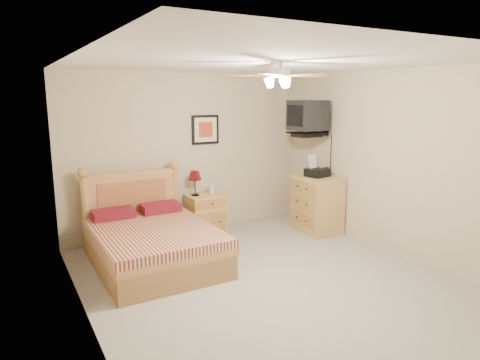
# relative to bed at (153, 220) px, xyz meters

# --- Properties ---
(floor) EXTENTS (4.50, 4.50, 0.00)m
(floor) POSITION_rel_bed_xyz_m (0.99, -1.12, -0.60)
(floor) COLOR gray
(floor) RESTS_ON ground
(ceiling) EXTENTS (4.00, 4.50, 0.04)m
(ceiling) POSITION_rel_bed_xyz_m (0.99, -1.12, 1.90)
(ceiling) COLOR white
(ceiling) RESTS_ON ground
(wall_back) EXTENTS (4.00, 0.04, 2.50)m
(wall_back) POSITION_rel_bed_xyz_m (0.99, 1.13, 0.65)
(wall_back) COLOR tan
(wall_back) RESTS_ON ground
(wall_front) EXTENTS (4.00, 0.04, 2.50)m
(wall_front) POSITION_rel_bed_xyz_m (0.99, -3.37, 0.65)
(wall_front) COLOR tan
(wall_front) RESTS_ON ground
(wall_left) EXTENTS (0.04, 4.50, 2.50)m
(wall_left) POSITION_rel_bed_xyz_m (-1.01, -1.12, 0.65)
(wall_left) COLOR tan
(wall_left) RESTS_ON ground
(wall_right) EXTENTS (0.04, 4.50, 2.50)m
(wall_right) POSITION_rel_bed_xyz_m (2.99, -1.12, 0.65)
(wall_right) COLOR tan
(wall_right) RESTS_ON ground
(bed) EXTENTS (1.42, 1.86, 1.20)m
(bed) POSITION_rel_bed_xyz_m (0.00, 0.00, 0.00)
(bed) COLOR #AD7B3F
(bed) RESTS_ON ground
(nightstand) EXTENTS (0.59, 0.45, 0.62)m
(nightstand) POSITION_rel_bed_xyz_m (1.14, 0.88, -0.29)
(nightstand) COLOR #B68A43
(nightstand) RESTS_ON ground
(table_lamp) EXTENTS (0.26, 0.26, 0.39)m
(table_lamp) POSITION_rel_bed_xyz_m (0.99, 0.93, 0.21)
(table_lamp) COLOR #5E0E12
(table_lamp) RESTS_ON nightstand
(lotion_bottle) EXTENTS (0.11, 0.11, 0.21)m
(lotion_bottle) POSITION_rel_bed_xyz_m (1.25, 0.88, 0.12)
(lotion_bottle) COLOR silver
(lotion_bottle) RESTS_ON nightstand
(framed_picture) EXTENTS (0.46, 0.04, 0.46)m
(framed_picture) POSITION_rel_bed_xyz_m (1.26, 1.11, 1.02)
(framed_picture) COLOR black
(framed_picture) RESTS_ON wall_back
(dresser) EXTENTS (0.58, 0.80, 0.90)m
(dresser) POSITION_rel_bed_xyz_m (2.72, 0.08, -0.15)
(dresser) COLOR #AA834B
(dresser) RESTS_ON ground
(fax_machine) EXTENTS (0.37, 0.39, 0.33)m
(fax_machine) POSITION_rel_bed_xyz_m (2.70, 0.06, 0.47)
(fax_machine) COLOR black
(fax_machine) RESTS_ON dresser
(magazine_lower) EXTENTS (0.30, 0.34, 0.03)m
(magazine_lower) POSITION_rel_bed_xyz_m (2.74, 0.34, 0.32)
(magazine_lower) COLOR #AD9F8E
(magazine_lower) RESTS_ON dresser
(magazine_upper) EXTENTS (0.34, 0.36, 0.02)m
(magazine_upper) POSITION_rel_bed_xyz_m (2.78, 0.34, 0.34)
(magazine_upper) COLOR gray
(magazine_upper) RESTS_ON magazine_lower
(wall_tv) EXTENTS (0.56, 0.46, 0.58)m
(wall_tv) POSITION_rel_bed_xyz_m (2.74, 0.22, 1.21)
(wall_tv) COLOR black
(wall_tv) RESTS_ON wall_right
(ceiling_fan) EXTENTS (1.14, 1.14, 0.28)m
(ceiling_fan) POSITION_rel_bed_xyz_m (0.99, -1.32, 1.76)
(ceiling_fan) COLOR silver
(ceiling_fan) RESTS_ON ceiling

